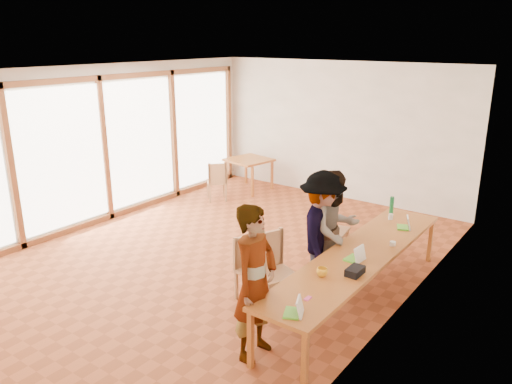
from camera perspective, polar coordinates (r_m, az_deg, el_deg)
ground at (r=8.41m, az=-3.72°, el=-7.12°), size 8.00×8.00×0.00m
wall_back at (r=11.19m, az=9.50°, el=6.91°), size 6.00×0.10×3.00m
wall_right at (r=6.46m, az=16.85°, el=-1.24°), size 0.10×8.00×3.00m
window_wall at (r=10.04m, az=-17.01°, el=5.21°), size 0.10×8.00×3.00m
ceiling at (r=7.67m, az=-4.17°, el=13.88°), size 6.00×8.00×0.04m
communal_table at (r=6.76m, az=11.76°, el=-7.26°), size 0.80×4.00×0.75m
side_table at (r=11.68m, az=-0.81°, el=3.42°), size 0.90×0.90×0.75m
chair_near at (r=6.67m, az=1.76°, el=-7.94°), size 0.64×0.64×0.55m
chair_mid at (r=6.88m, az=-0.70°, el=-7.80°), size 0.48×0.48×0.48m
chair_far at (r=7.85m, az=8.12°, el=-4.63°), size 0.47×0.47×0.49m
chair_empty at (r=8.12m, az=7.95°, el=-3.34°), size 0.55×0.55×0.55m
chair_spare at (r=10.91m, az=-4.45°, el=1.67°), size 0.58×0.58×0.47m
person_near at (r=5.55m, az=-0.09°, el=-10.31°), size 0.48×0.69×1.80m
person_mid at (r=7.17m, az=8.91°, el=-4.27°), size 0.94×1.03×1.72m
person_far at (r=7.06m, az=7.50°, el=-4.50°), size 1.05×1.29×1.74m
laptop_near at (r=5.25m, az=4.58°, el=-13.30°), size 0.27×0.28×0.19m
laptop_mid at (r=6.51m, az=11.42°, el=-7.24°), size 0.22×0.25×0.20m
laptop_far at (r=7.74m, az=16.73°, el=-3.64°), size 0.26×0.28×0.19m
yellow_mug at (r=6.05m, az=7.56°, el=-9.06°), size 0.15×0.15×0.10m
green_bottle at (r=8.30m, az=15.24°, el=-1.46°), size 0.07×0.07×0.28m
clear_glass at (r=8.06m, az=15.15°, el=-2.74°), size 0.07×0.07×0.09m
condiment_cup at (r=7.08m, az=15.36°, el=-5.71°), size 0.08×0.08×0.06m
pink_phone at (r=5.56m, az=5.94°, el=-12.00°), size 0.05×0.10×0.01m
black_pouch at (r=6.15m, az=11.25°, el=-8.86°), size 0.16×0.26×0.09m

